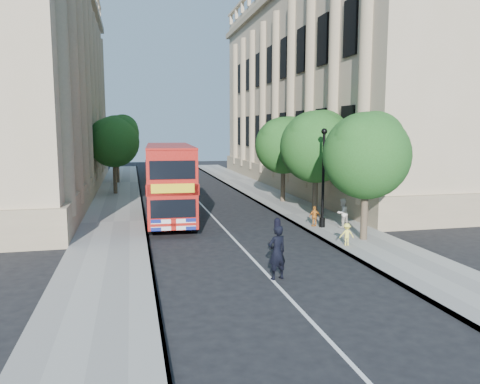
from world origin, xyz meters
TOP-DOWN VIEW (x-y plane):
  - ground at (0.00, 0.00)m, footprint 120.00×120.00m
  - pavement_right at (5.75, 10.00)m, footprint 3.50×80.00m
  - pavement_left at (-5.75, 10.00)m, footprint 3.50×80.00m
  - building_right at (13.80, 24.00)m, footprint 12.00×38.00m
  - building_left at (-13.80, 24.00)m, footprint 12.00×38.00m
  - tree_right_near at (5.84, 3.03)m, footprint 4.00×4.00m
  - tree_right_mid at (5.84, 9.03)m, footprint 4.20×4.20m
  - tree_right_far at (5.84, 15.03)m, footprint 4.00×4.00m
  - tree_left_far at (-5.96, 22.03)m, footprint 4.00×4.00m
  - tree_left_back at (-5.96, 30.03)m, footprint 4.20×4.20m
  - lamp_post at (5.00, 6.00)m, footprint 0.32×0.32m
  - double_decker_bus at (-2.60, 10.03)m, footprint 2.89×9.34m
  - box_van at (-2.82, 12.72)m, footprint 1.99×4.69m
  - police_constable at (0.18, -1.37)m, footprint 0.82×0.66m
  - woman_pedestrian at (6.01, 5.76)m, footprint 0.92×0.84m
  - child_a at (4.67, 6.26)m, footprint 0.65×0.32m
  - child_b at (4.52, 2.12)m, footprint 0.69×0.46m

SIDE VIEW (x-z plane):
  - ground at x=0.00m, z-range 0.00..0.00m
  - pavement_right at x=5.75m, z-range 0.00..0.12m
  - pavement_left at x=-5.75m, z-range 0.00..0.12m
  - child_b at x=4.52m, z-range 0.12..1.11m
  - child_a at x=4.67m, z-range 0.12..1.20m
  - woman_pedestrian at x=6.01m, z-range 0.12..1.64m
  - police_constable at x=0.18m, z-range 0.00..1.94m
  - box_van at x=-2.82m, z-range -0.03..2.64m
  - double_decker_bus at x=-2.60m, z-range 0.22..4.49m
  - lamp_post at x=5.00m, z-range -0.07..5.09m
  - tree_right_near at x=5.84m, z-range 1.21..7.29m
  - tree_right_far at x=5.84m, z-range 1.24..7.39m
  - tree_left_far at x=-5.96m, z-range 1.30..7.59m
  - tree_right_mid at x=5.84m, z-range 1.26..7.63m
  - tree_left_back at x=-5.96m, z-range 1.38..8.03m
  - building_right at x=13.80m, z-range 0.00..18.00m
  - building_left at x=-13.80m, z-range 0.00..18.00m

